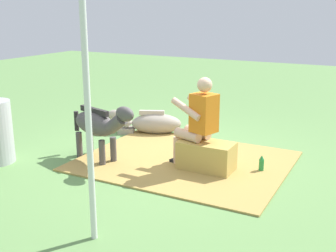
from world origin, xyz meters
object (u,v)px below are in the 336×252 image
at_px(person_seated, 198,120).
at_px(soda_bottle, 261,164).
at_px(hay_bale, 206,156).
at_px(pony_standing, 99,125).
at_px(tent_pole_left, 88,116).
at_px(pony_lying, 151,123).

relative_size(person_seated, soda_bottle, 5.34).
bearing_deg(soda_bottle, hay_bale, 23.86).
distance_m(person_seated, pony_standing, 1.43).
height_order(hay_bale, pony_standing, pony_standing).
height_order(pony_standing, soda_bottle, pony_standing).
height_order(hay_bale, soda_bottle, hay_bale).
xyz_separation_m(soda_bottle, tent_pole_left, (0.96, 2.45, 1.11)).
bearing_deg(pony_lying, person_seated, 140.49).
distance_m(soda_bottle, tent_pole_left, 2.86).
height_order(person_seated, tent_pole_left, tent_pole_left).
relative_size(pony_standing, pony_lying, 0.99).
relative_size(person_seated, pony_lying, 0.97).
distance_m(pony_lying, tent_pole_left, 3.74).
bearing_deg(pony_lying, pony_standing, 91.64).
distance_m(hay_bale, tent_pole_left, 2.40).
height_order(pony_standing, pony_lying, pony_standing).
height_order(person_seated, pony_lying, person_seated).
distance_m(hay_bale, pony_lying, 1.97).
bearing_deg(hay_bale, soda_bottle, -156.14).
height_order(hay_bale, tent_pole_left, tent_pole_left).
relative_size(person_seated, tent_pole_left, 0.53).
bearing_deg(tent_pole_left, pony_standing, -54.98).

